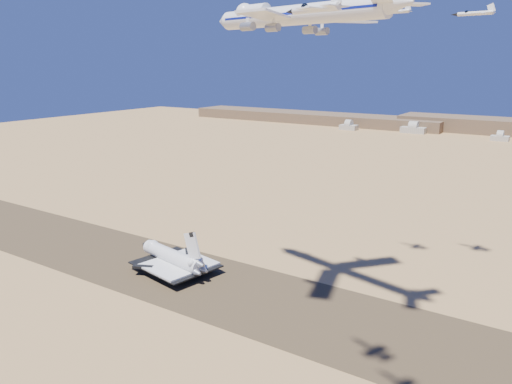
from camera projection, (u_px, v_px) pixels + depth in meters
The scene contains 11 objects.
ground at pixel (209, 284), 198.14m from camera, with size 1200.00×1200.00×0.00m, color tan.
runway at pixel (209, 284), 198.14m from camera, with size 600.00×50.00×0.06m, color #503D28.
hangars at pixel (409, 130), 618.38m from camera, with size 200.50×29.50×30.00m.
shuttle at pixel (172, 258), 209.56m from camera, with size 42.28×31.11×20.82m.
carrier_747 at pixel (291, 15), 154.60m from camera, with size 76.69×57.80×19.07m.
crew_a at pixel (174, 279), 200.89m from camera, with size 0.61×0.40×1.67m, color orange.
crew_b at pixel (173, 281), 198.95m from camera, with size 0.84×0.48×1.73m, color orange.
crew_c at pixel (175, 277), 201.61m from camera, with size 1.09×0.56×1.87m, color orange.
chase_jet_a at pixel (314, 8), 97.95m from camera, with size 15.88×9.40×4.09m.
chase_jet_c at pixel (394, 12), 179.97m from camera, with size 13.82×7.62×3.45m.
chase_jet_d at pixel (474, 13), 178.48m from camera, with size 15.47×8.51×3.86m.
Camera 1 is at (115.54, -142.62, 85.18)m, focal length 35.00 mm.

